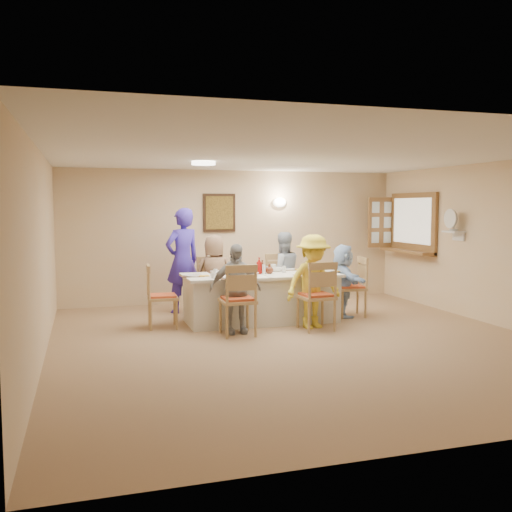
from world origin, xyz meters
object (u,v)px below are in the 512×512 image
object	(u,v)px
chair_front_left	(238,299)
diner_right_end	(343,281)
diner_back_right	(283,272)
chair_front_right	(316,295)
diner_back_left	(214,275)
desk_fan	(452,223)
diner_front_left	(235,289)
caregiver	(183,260)
chair_right_end	(350,287)
condiment_ketchup	(259,266)
diner_front_right	(313,282)
dining_table	(261,298)
chair_back_left	(213,286)
chair_left_end	(163,296)
serving_hatch	(413,223)
chair_back_right	(280,282)

from	to	relation	value
chair_front_left	diner_right_end	xyz separation A→B (m)	(2.02, 0.80, 0.08)
diner_back_right	diner_right_end	world-z (taller)	diner_back_right
chair_front_right	diner_back_left	distance (m)	1.91
desk_fan	diner_back_right	bearing A→B (deg)	157.46
diner_front_left	caregiver	world-z (taller)	caregiver
diner_back_right	caregiver	distance (m)	1.73
chair_right_end	diner_front_left	distance (m)	2.26
desk_fan	condiment_ketchup	world-z (taller)	desk_fan
diner_front_right	dining_table	bearing A→B (deg)	121.27
dining_table	condiment_ketchup	size ratio (longest dim) A/B	9.31
chair_front_right	diner_front_left	bearing A→B (deg)	-8.06
diner_back_right	condiment_ketchup	world-z (taller)	diner_back_right
chair_back_left	diner_front_left	xyz separation A→B (m)	(0.00, -1.48, 0.16)
chair_left_end	diner_front_left	xyz separation A→B (m)	(0.95, -0.68, 0.17)
condiment_ketchup	chair_right_end	bearing A→B (deg)	-0.06
desk_fan	dining_table	bearing A→B (deg)	172.89
serving_hatch	chair_back_right	distance (m)	2.89
caregiver	condiment_ketchup	xyz separation A→B (m)	(1.02, -1.15, -0.01)
diner_right_end	condiment_ketchup	xyz separation A→B (m)	(-1.45, 0.00, 0.29)
diner_front_right	diner_front_left	bearing A→B (deg)	169.85
diner_back_right	chair_back_left	bearing A→B (deg)	-5.69
dining_table	diner_back_left	world-z (taller)	diner_back_left
serving_hatch	caregiver	xyz separation A→B (m)	(-4.36, 0.20, -0.60)
diner_right_end	condiment_ketchup	size ratio (longest dim) A/B	4.59
dining_table	chair_left_end	size ratio (longest dim) A/B	2.53
diner_right_end	chair_left_end	bearing A→B (deg)	94.06
diner_front_left	condiment_ketchup	xyz separation A→B (m)	(0.57, 0.68, 0.24)
chair_front_left	diner_front_right	distance (m)	1.22
desk_fan	caregiver	distance (m)	4.57
chair_back_left	desk_fan	bearing A→B (deg)	-25.91
serving_hatch	condiment_ketchup	size ratio (longest dim) A/B	5.74
dining_table	chair_front_right	xyz separation A→B (m)	(0.60, -0.80, 0.14)
chair_back_left	chair_back_right	bearing A→B (deg)	-8.39
chair_front_right	diner_front_left	distance (m)	1.21
chair_back_left	chair_back_right	size ratio (longest dim) A/B	0.98
diner_right_end	diner_front_left	bearing A→B (deg)	112.66
chair_front_right	diner_front_left	xyz separation A→B (m)	(-1.20, 0.12, 0.13)
serving_hatch	diner_front_left	size ratio (longest dim) A/B	1.16
chair_right_end	chair_back_right	bearing A→B (deg)	-122.47
chair_back_right	diner_right_end	bearing A→B (deg)	-39.31
diner_back_right	caregiver	world-z (taller)	caregiver
desk_fan	condiment_ketchup	distance (m)	3.32
diner_front_right	desk_fan	bearing A→B (deg)	-3.99
diner_back_left	diner_front_left	size ratio (longest dim) A/B	1.05
desk_fan	chair_right_end	world-z (taller)	desk_fan
chair_left_end	diner_right_end	world-z (taller)	diner_right_end
serving_hatch	dining_table	size ratio (longest dim) A/B	0.62
dining_table	diner_front_left	size ratio (longest dim) A/B	1.88
dining_table	diner_front_right	xyz separation A→B (m)	(0.60, -0.68, 0.32)
condiment_ketchup	diner_right_end	bearing A→B (deg)	-0.07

